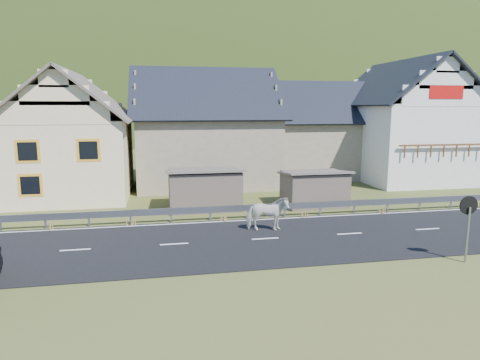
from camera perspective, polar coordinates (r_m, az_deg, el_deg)
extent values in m
plane|color=#3A4518|center=(19.16, 3.39, -7.93)|extent=(160.00, 160.00, 0.00)
cube|color=black|center=(19.15, 3.39, -7.87)|extent=(60.00, 7.00, 0.04)
cube|color=silver|center=(19.14, 3.39, -7.80)|extent=(60.00, 6.60, 0.01)
cube|color=#93969B|center=(22.46, 1.09, -3.73)|extent=(28.00, 0.08, 0.34)
cube|color=#93969B|center=(23.30, -29.32, -5.09)|extent=(0.10, 0.06, 0.70)
cube|color=#93969B|center=(22.73, -24.52, -5.06)|extent=(0.10, 0.06, 0.70)
cube|color=#93969B|center=(22.34, -19.51, -4.98)|extent=(0.10, 0.06, 0.70)
cube|color=#93969B|center=(22.12, -14.37, -4.87)|extent=(0.10, 0.06, 0.70)
cube|color=#93969B|center=(22.08, -9.17, -4.71)|extent=(0.10, 0.06, 0.70)
cube|color=#93969B|center=(22.21, -3.99, -4.52)|extent=(0.10, 0.06, 0.70)
cube|color=#93969B|center=(22.53, 1.08, -4.29)|extent=(0.10, 0.06, 0.70)
cube|color=#93969B|center=(23.02, 5.97, -4.04)|extent=(0.10, 0.06, 0.70)
cube|color=#93969B|center=(23.66, 10.62, -3.77)|extent=(0.10, 0.06, 0.70)
cube|color=#93969B|center=(24.46, 14.99, -3.50)|extent=(0.10, 0.06, 0.70)
cube|color=#93969B|center=(25.38, 19.07, -3.23)|extent=(0.10, 0.06, 0.70)
cube|color=#93969B|center=(26.43, 22.84, -2.96)|extent=(0.10, 0.06, 0.70)
cube|color=#93969B|center=(27.58, 26.30, -2.71)|extent=(0.10, 0.06, 0.70)
cube|color=#6E5E52|center=(24.77, -4.80, -1.26)|extent=(4.30, 3.30, 2.40)
cube|color=#6E5E52|center=(25.80, 9.84, -1.15)|extent=(3.80, 2.90, 2.20)
cube|color=#FFE7BC|center=(30.36, -21.20, 2.81)|extent=(7.00, 9.00, 5.00)
cube|color=gold|center=(26.27, -26.47, 3.45)|extent=(1.30, 0.12, 1.30)
cube|color=gold|center=(25.59, -19.55, 3.77)|extent=(1.30, 0.12, 1.30)
cube|color=gold|center=(26.51, -26.16, -0.63)|extent=(1.30, 0.12, 1.30)
cube|color=gray|center=(32.07, -24.74, 10.20)|extent=(0.70, 0.70, 2.40)
cube|color=gray|center=(33.04, -4.69, 3.95)|extent=(10.00, 9.00, 5.00)
cube|color=gray|center=(37.40, 10.43, 4.18)|extent=(9.00, 8.00, 4.60)
cube|color=white|center=(37.33, 20.80, 4.78)|extent=(8.00, 10.00, 6.00)
cube|color=red|center=(33.06, 25.82, 10.50)|extent=(2.60, 0.06, 0.90)
cube|color=brown|center=(32.98, 25.58, 4.24)|extent=(6.80, 0.12, 0.12)
ellipsoid|color=#203012|center=(199.59, -8.05, 2.19)|extent=(440.00, 280.00, 260.00)
imported|color=silver|center=(20.13, 3.64, -4.50)|extent=(1.21, 2.08, 1.65)
cylinder|color=#93969B|center=(18.23, 28.07, -6.50)|extent=(0.09, 0.09, 2.14)
cylinder|color=black|center=(18.04, 28.18, -3.00)|extent=(0.71, 0.11, 0.71)
cylinder|color=white|center=(18.07, 28.10, -2.97)|extent=(0.60, 0.08, 0.60)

